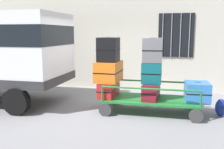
{
  "coord_description": "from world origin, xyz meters",
  "views": [
    {
      "loc": [
        1.64,
        -6.74,
        2.08
      ],
      "look_at": [
        0.11,
        -0.19,
        0.98
      ],
      "focal_mm": 40.81,
      "sensor_mm": 36.0,
      "label": 1
    }
  ],
  "objects_px": {
    "suitcase_midleft_bottom": "(151,91)",
    "suitcase_midleft_top": "(152,50)",
    "suitcase_left_top": "(108,49)",
    "backpack": "(221,108)",
    "suitcase_left_bottom": "(109,89)",
    "luggage_cart": "(151,101)",
    "suitcase_midleft_middle": "(152,73)",
    "suitcase_center_bottom": "(197,92)",
    "suitcase_left_middle": "(109,71)"
  },
  "relations": [
    {
      "from": "suitcase_midleft_bottom",
      "to": "suitcase_midleft_top",
      "type": "bearing_deg",
      "value": -90.0
    },
    {
      "from": "suitcase_left_top",
      "to": "backpack",
      "type": "relative_size",
      "value": 1.46
    },
    {
      "from": "suitcase_left_bottom",
      "to": "luggage_cart",
      "type": "bearing_deg",
      "value": -0.77
    },
    {
      "from": "luggage_cart",
      "to": "suitcase_left_bottom",
      "type": "relative_size",
      "value": 2.63
    },
    {
      "from": "luggage_cart",
      "to": "suitcase_midleft_middle",
      "type": "relative_size",
      "value": 4.65
    },
    {
      "from": "backpack",
      "to": "suitcase_center_bottom",
      "type": "bearing_deg",
      "value": -170.49
    },
    {
      "from": "suitcase_left_bottom",
      "to": "backpack",
      "type": "height_order",
      "value": "suitcase_left_bottom"
    },
    {
      "from": "suitcase_midleft_top",
      "to": "backpack",
      "type": "xyz_separation_m",
      "value": [
        1.74,
        0.06,
        -1.43
      ]
    },
    {
      "from": "suitcase_midleft_middle",
      "to": "suitcase_center_bottom",
      "type": "xyz_separation_m",
      "value": [
        1.15,
        -0.0,
        -0.44
      ]
    },
    {
      "from": "suitcase_midleft_middle",
      "to": "suitcase_left_middle",
      "type": "bearing_deg",
      "value": 179.08
    },
    {
      "from": "suitcase_left_middle",
      "to": "suitcase_midleft_middle",
      "type": "height_order",
      "value": "suitcase_midleft_middle"
    },
    {
      "from": "suitcase_midleft_top",
      "to": "suitcase_left_middle",
      "type": "bearing_deg",
      "value": -179.34
    },
    {
      "from": "backpack",
      "to": "suitcase_left_top",
      "type": "bearing_deg",
      "value": -177.97
    },
    {
      "from": "luggage_cart",
      "to": "suitcase_center_bottom",
      "type": "distance_m",
      "value": 1.18
    },
    {
      "from": "suitcase_left_middle",
      "to": "suitcase_left_top",
      "type": "height_order",
      "value": "suitcase_left_top"
    },
    {
      "from": "luggage_cart",
      "to": "suitcase_left_middle",
      "type": "relative_size",
      "value": 2.73
    },
    {
      "from": "suitcase_midleft_middle",
      "to": "suitcase_center_bottom",
      "type": "distance_m",
      "value": 1.23
    },
    {
      "from": "luggage_cart",
      "to": "suitcase_center_bottom",
      "type": "relative_size",
      "value": 3.68
    },
    {
      "from": "suitcase_midleft_bottom",
      "to": "suitcase_midleft_middle",
      "type": "relative_size",
      "value": 1.8
    },
    {
      "from": "suitcase_midleft_middle",
      "to": "backpack",
      "type": "bearing_deg",
      "value": 3.16
    },
    {
      "from": "suitcase_left_middle",
      "to": "suitcase_center_bottom",
      "type": "height_order",
      "value": "suitcase_left_middle"
    },
    {
      "from": "suitcase_left_middle",
      "to": "suitcase_left_top",
      "type": "xyz_separation_m",
      "value": [
        -0.0,
        -0.02,
        0.59
      ]
    },
    {
      "from": "suitcase_midleft_top",
      "to": "suitcase_left_top",
      "type": "bearing_deg",
      "value": -178.13
    },
    {
      "from": "suitcase_midleft_bottom",
      "to": "suitcase_center_bottom",
      "type": "xyz_separation_m",
      "value": [
        1.15,
        -0.04,
        0.04
      ]
    },
    {
      "from": "suitcase_midleft_bottom",
      "to": "suitcase_center_bottom",
      "type": "height_order",
      "value": "suitcase_center_bottom"
    },
    {
      "from": "luggage_cart",
      "to": "suitcase_midleft_bottom",
      "type": "xyz_separation_m",
      "value": [
        -0.0,
        0.04,
        0.26
      ]
    },
    {
      "from": "suitcase_left_middle",
      "to": "suitcase_midleft_middle",
      "type": "bearing_deg",
      "value": -0.92
    },
    {
      "from": "suitcase_center_bottom",
      "to": "suitcase_left_top",
      "type": "bearing_deg",
      "value": -179.95
    },
    {
      "from": "suitcase_midleft_middle",
      "to": "suitcase_center_bottom",
      "type": "relative_size",
      "value": 0.79
    },
    {
      "from": "suitcase_midleft_middle",
      "to": "suitcase_left_bottom",
      "type": "bearing_deg",
      "value": 179.26
    },
    {
      "from": "suitcase_left_bottom",
      "to": "suitcase_left_middle",
      "type": "relative_size",
      "value": 1.04
    },
    {
      "from": "luggage_cart",
      "to": "suitcase_left_bottom",
      "type": "height_order",
      "value": "suitcase_left_bottom"
    },
    {
      "from": "suitcase_left_bottom",
      "to": "suitcase_center_bottom",
      "type": "distance_m",
      "value": 2.29
    },
    {
      "from": "suitcase_midleft_top",
      "to": "suitcase_center_bottom",
      "type": "xyz_separation_m",
      "value": [
        1.15,
        -0.04,
        -1.03
      ]
    },
    {
      "from": "suitcase_left_top",
      "to": "backpack",
      "type": "distance_m",
      "value": 3.23
    },
    {
      "from": "suitcase_midleft_top",
      "to": "suitcase_center_bottom",
      "type": "relative_size",
      "value": 0.91
    },
    {
      "from": "suitcase_left_middle",
      "to": "backpack",
      "type": "xyz_separation_m",
      "value": [
        2.89,
        0.08,
        -0.84
      ]
    },
    {
      "from": "suitcase_left_bottom",
      "to": "suitcase_center_bottom",
      "type": "height_order",
      "value": "suitcase_center_bottom"
    },
    {
      "from": "suitcase_midleft_middle",
      "to": "backpack",
      "type": "distance_m",
      "value": 1.94
    },
    {
      "from": "suitcase_left_middle",
      "to": "suitcase_midleft_top",
      "type": "relative_size",
      "value": 1.48
    },
    {
      "from": "suitcase_left_middle",
      "to": "suitcase_midleft_bottom",
      "type": "xyz_separation_m",
      "value": [
        1.15,
        0.02,
        -0.48
      ]
    },
    {
      "from": "suitcase_left_bottom",
      "to": "suitcase_midleft_middle",
      "type": "bearing_deg",
      "value": -0.74
    },
    {
      "from": "suitcase_left_middle",
      "to": "suitcase_midleft_top",
      "type": "height_order",
      "value": "suitcase_midleft_top"
    },
    {
      "from": "luggage_cart",
      "to": "suitcase_midleft_middle",
      "type": "xyz_separation_m",
      "value": [
        -0.0,
        0.0,
        0.74
      ]
    },
    {
      "from": "suitcase_left_middle",
      "to": "suitcase_center_bottom",
      "type": "distance_m",
      "value": 2.33
    },
    {
      "from": "luggage_cart",
      "to": "suitcase_left_top",
      "type": "relative_size",
      "value": 3.93
    },
    {
      "from": "suitcase_left_bottom",
      "to": "suitcase_midleft_middle",
      "type": "relative_size",
      "value": 1.77
    },
    {
      "from": "luggage_cart",
      "to": "suitcase_left_top",
      "type": "distance_m",
      "value": 1.75
    },
    {
      "from": "suitcase_left_bottom",
      "to": "suitcase_center_bottom",
      "type": "relative_size",
      "value": 1.4
    },
    {
      "from": "suitcase_midleft_middle",
      "to": "suitcase_midleft_top",
      "type": "relative_size",
      "value": 0.87
    }
  ]
}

